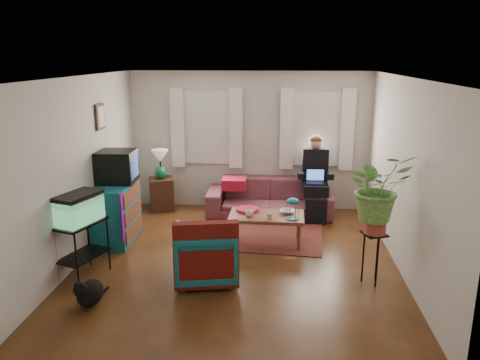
# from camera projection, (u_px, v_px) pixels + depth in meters

# --- Properties ---
(floor) EXTENTS (4.50, 5.00, 0.01)m
(floor) POSITION_uv_depth(u_px,v_px,m) (238.00, 260.00, 6.77)
(floor) COLOR #4F2B14
(floor) RESTS_ON ground
(ceiling) EXTENTS (4.50, 5.00, 0.01)m
(ceiling) POSITION_uv_depth(u_px,v_px,m) (237.00, 77.00, 6.10)
(ceiling) COLOR white
(ceiling) RESTS_ON wall_back
(wall_back) EXTENTS (4.50, 0.01, 2.60)m
(wall_back) POSITION_uv_depth(u_px,v_px,m) (249.00, 141.00, 8.84)
(wall_back) COLOR silver
(wall_back) RESTS_ON floor
(wall_front) EXTENTS (4.50, 0.01, 2.60)m
(wall_front) POSITION_uv_depth(u_px,v_px,m) (212.00, 245.00, 4.03)
(wall_front) COLOR silver
(wall_front) RESTS_ON floor
(wall_left) EXTENTS (0.01, 5.00, 2.60)m
(wall_left) POSITION_uv_depth(u_px,v_px,m) (80.00, 170.00, 6.62)
(wall_left) COLOR silver
(wall_left) RESTS_ON floor
(wall_right) EXTENTS (0.01, 5.00, 2.60)m
(wall_right) POSITION_uv_depth(u_px,v_px,m) (405.00, 177.00, 6.25)
(wall_right) COLOR silver
(wall_right) RESTS_ON floor
(window_left) EXTENTS (1.08, 0.04, 1.38)m
(window_left) POSITION_uv_depth(u_px,v_px,m) (207.00, 128.00, 8.82)
(window_left) COLOR white
(window_left) RESTS_ON wall_back
(window_right) EXTENTS (1.08, 0.04, 1.38)m
(window_right) POSITION_uv_depth(u_px,v_px,m) (317.00, 129.00, 8.65)
(window_right) COLOR white
(window_right) RESTS_ON wall_back
(curtains_left) EXTENTS (1.36, 0.06, 1.50)m
(curtains_left) POSITION_uv_depth(u_px,v_px,m) (206.00, 128.00, 8.74)
(curtains_left) COLOR white
(curtains_left) RESTS_ON wall_back
(curtains_right) EXTENTS (1.36, 0.06, 1.50)m
(curtains_right) POSITION_uv_depth(u_px,v_px,m) (317.00, 130.00, 8.58)
(curtains_right) COLOR white
(curtains_right) RESTS_ON wall_back
(picture_frame) EXTENTS (0.04, 0.32, 0.40)m
(picture_frame) POSITION_uv_depth(u_px,v_px,m) (101.00, 117.00, 7.26)
(picture_frame) COLOR #3D2616
(picture_frame) RESTS_ON wall_left
(area_rug) EXTENTS (2.13, 1.77, 0.01)m
(area_rug) POSITION_uv_depth(u_px,v_px,m) (261.00, 234.00, 7.77)
(area_rug) COLOR brown
(area_rug) RESTS_ON floor
(sofa) EXTENTS (2.28, 0.92, 0.89)m
(sofa) POSITION_uv_depth(u_px,v_px,m) (270.00, 192.00, 8.60)
(sofa) COLOR brown
(sofa) RESTS_ON floor
(seated_person) EXTENTS (0.58, 0.71, 1.35)m
(seated_person) POSITION_uv_depth(u_px,v_px,m) (315.00, 180.00, 8.48)
(seated_person) COLOR black
(seated_person) RESTS_ON sofa
(side_table) EXTENTS (0.54, 0.54, 0.62)m
(side_table) POSITION_uv_depth(u_px,v_px,m) (162.00, 194.00, 8.91)
(side_table) COLOR #3E2C17
(side_table) RESTS_ON floor
(table_lamp) EXTENTS (0.40, 0.40, 0.56)m
(table_lamp) POSITION_uv_depth(u_px,v_px,m) (160.00, 165.00, 8.76)
(table_lamp) COLOR white
(table_lamp) RESTS_ON side_table
(dresser) EXTENTS (0.56, 1.06, 0.94)m
(dresser) POSITION_uv_depth(u_px,v_px,m) (116.00, 212.00, 7.41)
(dresser) COLOR #11696A
(dresser) RESTS_ON floor
(crt_tv) EXTENTS (0.59, 0.54, 0.50)m
(crt_tv) POSITION_uv_depth(u_px,v_px,m) (117.00, 166.00, 7.33)
(crt_tv) COLOR black
(crt_tv) RESTS_ON dresser
(aquarium_stand) EXTENTS (0.59, 0.77, 0.77)m
(aquarium_stand) POSITION_uv_depth(u_px,v_px,m) (83.00, 250.00, 6.19)
(aquarium_stand) COLOR black
(aquarium_stand) RESTS_ON floor
(aquarium) EXTENTS (0.53, 0.70, 0.40)m
(aquarium) POSITION_uv_depth(u_px,v_px,m) (79.00, 208.00, 6.04)
(aquarium) COLOR #7FD899
(aquarium) RESTS_ON aquarium_stand
(black_cat) EXTENTS (0.37, 0.49, 0.38)m
(black_cat) POSITION_uv_depth(u_px,v_px,m) (90.00, 290.00, 5.52)
(black_cat) COLOR black
(black_cat) RESTS_ON floor
(armchair) EXTENTS (0.91, 0.87, 0.81)m
(armchair) POSITION_uv_depth(u_px,v_px,m) (206.00, 251.00, 6.11)
(armchair) COLOR #12526C
(armchair) RESTS_ON floor
(serape_throw) EXTENTS (0.83, 0.33, 0.67)m
(serape_throw) POSITION_uv_depth(u_px,v_px,m) (206.00, 248.00, 5.77)
(serape_throw) COLOR #9E0A0A
(serape_throw) RESTS_ON armchair
(coffee_table) EXTENTS (1.17, 0.65, 0.48)m
(coffee_table) POSITION_uv_depth(u_px,v_px,m) (266.00, 229.00, 7.32)
(coffee_table) COLOR olive
(coffee_table) RESTS_ON floor
(cup_a) EXTENTS (0.13, 0.13, 0.10)m
(cup_a) POSITION_uv_depth(u_px,v_px,m) (249.00, 213.00, 7.17)
(cup_a) COLOR white
(cup_a) RESTS_ON coffee_table
(cup_b) EXTENTS (0.11, 0.11, 0.10)m
(cup_b) POSITION_uv_depth(u_px,v_px,m) (269.00, 216.00, 7.06)
(cup_b) COLOR beige
(cup_b) RESTS_ON coffee_table
(bowl) EXTENTS (0.23, 0.23, 0.06)m
(bowl) POSITION_uv_depth(u_px,v_px,m) (287.00, 212.00, 7.32)
(bowl) COLOR white
(bowl) RESTS_ON coffee_table
(snack_tray) EXTENTS (0.36, 0.36, 0.04)m
(snack_tray) POSITION_uv_depth(u_px,v_px,m) (247.00, 210.00, 7.44)
(snack_tray) COLOR #B21414
(snack_tray) RESTS_ON coffee_table
(birdcage) EXTENTS (0.19, 0.19, 0.34)m
(birdcage) POSITION_uv_depth(u_px,v_px,m) (293.00, 209.00, 7.03)
(birdcage) COLOR #115B6B
(birdcage) RESTS_ON coffee_table
(plant_stand) EXTENTS (0.37, 0.37, 0.69)m
(plant_stand) POSITION_uv_depth(u_px,v_px,m) (372.00, 258.00, 6.03)
(plant_stand) COLOR black
(plant_stand) RESTS_ON floor
(potted_plant) EXTENTS (0.97, 0.90, 0.87)m
(potted_plant) POSITION_uv_depth(u_px,v_px,m) (377.00, 198.00, 5.82)
(potted_plant) COLOR #599947
(potted_plant) RESTS_ON plant_stand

